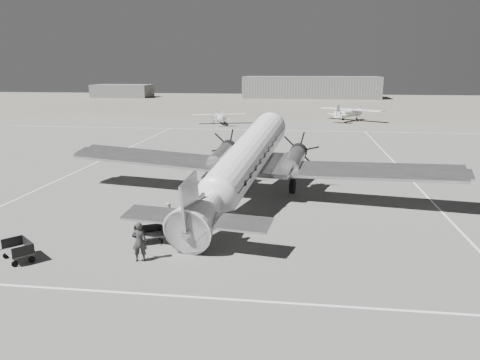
% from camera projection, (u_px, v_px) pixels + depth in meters
% --- Properties ---
extents(ground, '(260.00, 260.00, 0.00)m').
position_uv_depth(ground, '(263.00, 204.00, 32.89)').
color(ground, slate).
rests_on(ground, ground).
extents(taxi_line_near, '(60.00, 0.15, 0.01)m').
position_uv_depth(taxi_line_near, '(235.00, 300.00, 19.40)').
color(taxi_line_near, silver).
rests_on(taxi_line_near, ground).
extents(taxi_line_right, '(0.15, 80.00, 0.01)m').
position_uv_depth(taxi_line_right, '(441.00, 211.00, 31.36)').
color(taxi_line_right, silver).
rests_on(taxi_line_right, ground).
extents(taxi_line_left, '(0.15, 60.00, 0.01)m').
position_uv_depth(taxi_line_left, '(85.00, 168.00, 44.82)').
color(taxi_line_left, silver).
rests_on(taxi_line_left, ground).
extents(taxi_line_horizon, '(90.00, 0.15, 0.01)m').
position_uv_depth(taxi_line_horizon, '(285.00, 130.00, 71.43)').
color(taxi_line_horizon, silver).
rests_on(taxi_line_horizon, ground).
extents(grass_infield, '(260.00, 90.00, 0.01)m').
position_uv_depth(grass_infield, '(293.00, 104.00, 124.44)').
color(grass_infield, '#696658').
rests_on(grass_infield, ground).
extents(hangar_main, '(42.00, 14.00, 6.60)m').
position_uv_depth(hangar_main, '(311.00, 87.00, 147.12)').
color(hangar_main, slate).
rests_on(hangar_main, ground).
extents(shed_secondary, '(18.00, 10.00, 4.00)m').
position_uv_depth(shed_secondary, '(122.00, 91.00, 150.25)').
color(shed_secondary, '#5A5A5A').
rests_on(shed_secondary, ground).
extents(dc3_airliner, '(32.77, 25.33, 5.66)m').
position_uv_depth(dc3_airliner, '(244.00, 164.00, 32.42)').
color(dc3_airliner, silver).
rests_on(dc3_airliner, ground).
extents(light_plane_left, '(10.97, 9.81, 1.91)m').
position_uv_depth(light_plane_left, '(220.00, 118.00, 79.26)').
color(light_plane_left, silver).
rests_on(light_plane_left, ground).
extents(light_plane_right, '(15.20, 14.54, 2.46)m').
position_uv_depth(light_plane_right, '(350.00, 114.00, 83.55)').
color(light_plane_right, silver).
rests_on(light_plane_right, ground).
extents(baggage_cart_near, '(1.96, 1.75, 0.91)m').
position_uv_depth(baggage_cart_near, '(149.00, 235.00, 25.61)').
color(baggage_cart_near, '#5A5A5A').
rests_on(baggage_cart_near, ground).
extents(baggage_cart_far, '(2.18, 2.12, 1.01)m').
position_uv_depth(baggage_cart_far, '(18.00, 251.00, 23.23)').
color(baggage_cart_far, '#5A5A5A').
rests_on(baggage_cart_far, ground).
extents(ground_crew, '(0.83, 0.63, 2.04)m').
position_uv_depth(ground_crew, '(139.00, 242.00, 23.05)').
color(ground_crew, '#282828').
rests_on(ground_crew, ground).
extents(ramp_agent, '(0.91, 0.97, 1.60)m').
position_uv_depth(ramp_agent, '(169.00, 215.00, 27.92)').
color(ramp_agent, silver).
rests_on(ramp_agent, ground).
extents(passenger, '(0.74, 0.93, 1.65)m').
position_uv_depth(passenger, '(183.00, 205.00, 29.79)').
color(passenger, silver).
rests_on(passenger, ground).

